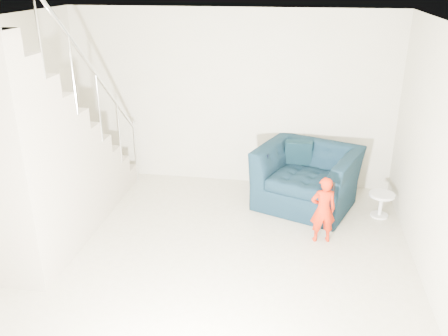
{
  "coord_description": "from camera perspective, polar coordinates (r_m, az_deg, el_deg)",
  "views": [
    {
      "loc": [
        1.03,
        -4.3,
        3.17
      ],
      "look_at": [
        0.15,
        1.2,
        0.85
      ],
      "focal_mm": 38.0,
      "sensor_mm": 36.0,
      "label": 1
    }
  ],
  "objects": [
    {
      "name": "phone",
      "position": [
        5.88,
        13.06,
        -2.2
      ],
      "size": [
        0.03,
        0.05,
        0.1
      ],
      "primitive_type": "cube",
      "rotation": [
        0.0,
        0.0,
        0.18
      ],
      "color": "black",
      "rests_on": "toddler"
    },
    {
      "name": "side_table",
      "position": [
        6.91,
        18.38,
        -3.8
      ],
      "size": [
        0.35,
        0.35,
        0.35
      ],
      "color": "silver",
      "rests_on": "floor"
    },
    {
      "name": "throw",
      "position": [
        6.91,
        5.21,
        0.18
      ],
      "size": [
        0.05,
        0.47,
        0.53
      ],
      "primitive_type": "cube",
      "color": "black",
      "rests_on": "armchair"
    },
    {
      "name": "ceiling",
      "position": [
        4.45,
        -4.55,
        16.48
      ],
      "size": [
        5.5,
        5.5,
        0.0
      ],
      "primitive_type": "plane",
      "rotation": [
        3.14,
        0.0,
        0.0
      ],
      "color": "silver",
      "rests_on": "back_wall"
    },
    {
      "name": "toddler",
      "position": [
        6.02,
        11.83,
        -4.94
      ],
      "size": [
        0.35,
        0.27,
        0.87
      ],
      "primitive_type": "imported",
      "rotation": [
        0.0,
        0.0,
        3.34
      ],
      "color": "#A81F05",
      "rests_on": "floor"
    },
    {
      "name": "floor",
      "position": [
        5.44,
        -3.66,
        -13.07
      ],
      "size": [
        5.5,
        5.5,
        0.0
      ],
      "primitive_type": "plane",
      "color": "tan",
      "rests_on": "ground"
    },
    {
      "name": "armchair",
      "position": [
        6.9,
        9.94,
        -1.1
      ],
      "size": [
        1.66,
        1.57,
        0.87
      ],
      "primitive_type": "imported",
      "rotation": [
        0.0,
        0.0,
        -0.36
      ],
      "color": "black",
      "rests_on": "floor"
    },
    {
      "name": "back_wall",
      "position": [
        7.36,
        0.77,
        8.28
      ],
      "size": [
        5.0,
        0.0,
        5.0
      ],
      "primitive_type": "plane",
      "rotation": [
        1.57,
        0.0,
        0.0
      ],
      "color": "#B1AA90",
      "rests_on": "floor"
    },
    {
      "name": "staircase",
      "position": [
        6.14,
        -21.25,
        -0.24
      ],
      "size": [
        1.02,
        3.03,
        3.62
      ],
      "color": "#ADA089",
      "rests_on": "floor"
    },
    {
      "name": "cushion",
      "position": [
        7.13,
        8.94,
        1.86
      ],
      "size": [
        0.39,
        0.19,
        0.39
      ],
      "primitive_type": "cube",
      "rotation": [
        0.21,
        0.0,
        0.0
      ],
      "color": "black",
      "rests_on": "armchair"
    }
  ]
}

